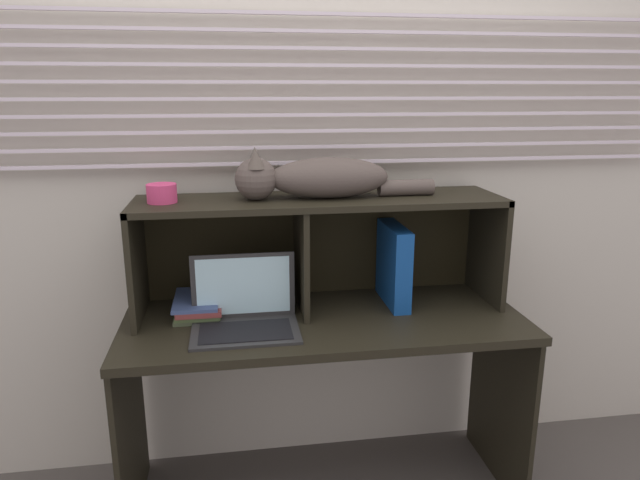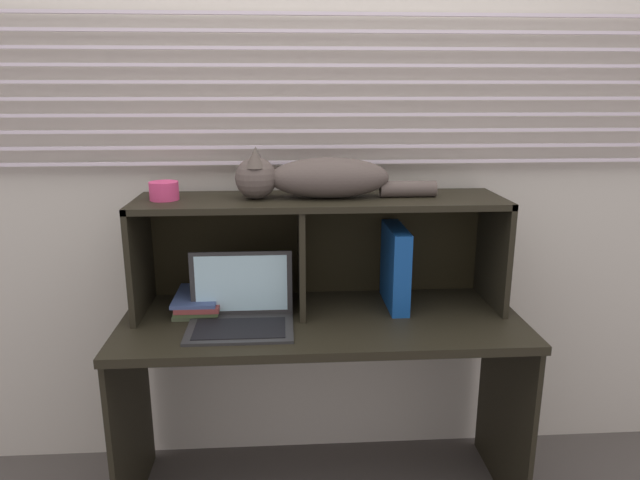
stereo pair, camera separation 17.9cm
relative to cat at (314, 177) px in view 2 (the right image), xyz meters
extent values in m
cube|color=beige|center=(0.02, 0.21, 0.06)|extent=(4.40, 0.04, 2.50)
cube|color=silver|center=(0.02, 0.16, 0.03)|extent=(2.76, 0.02, 0.01)
cube|color=silver|center=(0.02, 0.16, 0.09)|extent=(2.76, 0.02, 0.01)
cube|color=silver|center=(0.02, 0.16, 0.15)|extent=(2.76, 0.02, 0.01)
cube|color=silver|center=(0.02, 0.16, 0.21)|extent=(2.76, 0.02, 0.01)
cube|color=silver|center=(0.02, 0.16, 0.26)|extent=(2.76, 0.02, 0.01)
cube|color=silver|center=(0.02, 0.16, 0.32)|extent=(2.76, 0.02, 0.01)
cube|color=silver|center=(0.02, 0.16, 0.38)|extent=(2.76, 0.02, 0.01)
cube|color=silver|center=(0.02, 0.16, 0.44)|extent=(2.76, 0.02, 0.01)
cube|color=silver|center=(0.02, 0.16, 0.50)|extent=(2.76, 0.02, 0.01)
cube|color=silver|center=(0.02, 0.16, 0.55)|extent=(2.76, 0.02, 0.01)
cube|color=black|center=(0.02, -0.11, -0.49)|extent=(1.40, 0.56, 0.03)
cube|color=black|center=(-0.67, -0.11, -0.85)|extent=(0.02, 0.51, 0.69)
cube|color=black|center=(0.71, -0.11, -0.85)|extent=(0.02, 0.51, 0.69)
cube|color=black|center=(0.02, 0.00, -0.08)|extent=(1.29, 0.33, 0.02)
cube|color=black|center=(-0.62, 0.00, -0.28)|extent=(0.02, 0.33, 0.41)
cube|color=black|center=(0.66, 0.00, -0.28)|extent=(0.02, 0.33, 0.41)
cube|color=black|center=(-0.05, 0.00, -0.29)|extent=(0.02, 0.31, 0.38)
cube|color=black|center=(0.02, 0.16, -0.28)|extent=(1.29, 0.01, 0.41)
ellipsoid|color=#514740|center=(0.05, 0.00, 0.00)|extent=(0.42, 0.16, 0.14)
sphere|color=#514740|center=(-0.20, 0.00, 0.00)|extent=(0.14, 0.14, 0.14)
cone|color=#534A41|center=(-0.20, -0.04, 0.07)|extent=(0.07, 0.07, 0.07)
cone|color=#4F4841|center=(-0.20, 0.04, 0.07)|extent=(0.07, 0.07, 0.07)
cylinder|color=#514740|center=(0.33, 0.00, -0.04)|extent=(0.20, 0.06, 0.06)
cube|color=#2C2C2C|center=(-0.26, -0.20, -0.47)|extent=(0.35, 0.24, 0.01)
cube|color=#2C2C2C|center=(-0.26, -0.08, -0.35)|extent=(0.35, 0.01, 0.23)
cube|color=#B2E0EA|center=(-0.26, -0.08, -0.35)|extent=(0.32, 0.00, 0.20)
cube|color=black|center=(-0.26, -0.21, -0.47)|extent=(0.30, 0.17, 0.00)
cube|color=#134591|center=(0.30, 0.00, -0.33)|extent=(0.06, 0.27, 0.30)
cube|color=#505D3F|center=(-0.42, 0.01, -0.47)|extent=(0.15, 0.24, 0.02)
cube|color=#566E3E|center=(-0.42, 0.00, -0.46)|extent=(0.15, 0.24, 0.01)
cube|color=brown|center=(-0.41, -0.01, -0.44)|extent=(0.15, 0.24, 0.02)
cube|color=#3B4E7C|center=(-0.42, -0.01, -0.42)|extent=(0.15, 0.24, 0.01)
cylinder|color=#D43D6F|center=(-0.52, 0.00, -0.04)|extent=(0.10, 0.10, 0.06)
camera|label=1|loc=(-0.28, -1.95, 0.30)|focal=32.09mm
camera|label=2|loc=(-0.11, -1.97, 0.30)|focal=32.09mm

